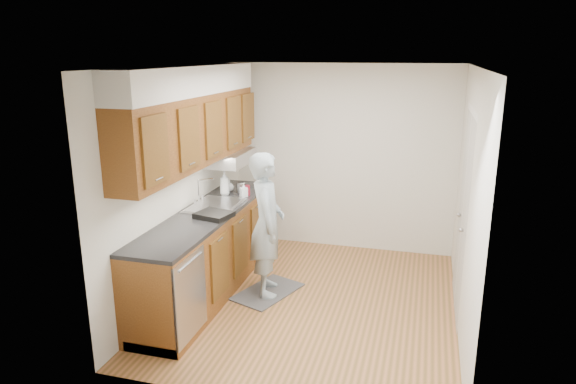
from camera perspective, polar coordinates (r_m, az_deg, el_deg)
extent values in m
plane|color=#A4673E|center=(5.74, 2.77, -12.07)|extent=(3.50, 3.50, 0.00)
plane|color=white|center=(5.10, 3.14, 13.76)|extent=(3.50, 3.50, 0.00)
cube|color=silver|center=(5.78, -11.74, 1.10)|extent=(0.02, 3.50, 2.50)
cube|color=silver|center=(5.18, 19.35, -1.10)|extent=(0.02, 3.50, 2.50)
cube|color=silver|center=(6.95, 6.09, 3.73)|extent=(3.00, 0.02, 2.50)
cube|color=brown|center=(5.90, -8.70, -6.63)|extent=(0.60, 2.80, 0.90)
cube|color=black|center=(5.75, -9.02, -2.26)|extent=(0.63, 2.80, 0.04)
cube|color=#B2B2B7|center=(5.92, -8.09, -1.99)|extent=(0.48, 0.68, 0.14)
cube|color=#B2B2B7|center=(5.91, -8.11, -1.49)|extent=(0.52, 0.72, 0.01)
cube|color=#B2B2B7|center=(4.87, -10.80, -11.35)|extent=(0.03, 0.60, 0.80)
cube|color=brown|center=(5.59, -10.54, 6.72)|extent=(0.33, 2.80, 0.75)
cube|color=silver|center=(5.54, -10.81, 12.09)|extent=(0.35, 2.80, 0.30)
cube|color=#A5A5AA|center=(6.41, -6.53, 3.82)|extent=(0.46, 0.75, 0.16)
cube|color=silver|center=(5.53, 18.85, -2.47)|extent=(0.02, 1.22, 2.05)
cube|color=#565658|center=(5.93, -2.28, -11.01)|extent=(0.73, 0.93, 0.02)
imported|color=#92A5B1|center=(5.59, -2.38, -2.57)|extent=(0.61, 0.74, 1.81)
imported|color=white|center=(6.30, -7.07, 1.02)|extent=(0.16, 0.16, 0.30)
imported|color=white|center=(6.21, -4.94, 0.24)|extent=(0.11, 0.11, 0.17)
imported|color=white|center=(6.49, -6.59, 0.76)|extent=(0.15, 0.15, 0.15)
cylinder|color=#BD203B|center=(6.28, -4.56, 0.19)|extent=(0.07, 0.07, 0.13)
cylinder|color=#A5A5AA|center=(6.41, -5.37, 0.42)|extent=(0.07, 0.07, 0.11)
cube|color=black|center=(5.49, -8.22, -2.53)|extent=(0.41, 0.37, 0.06)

